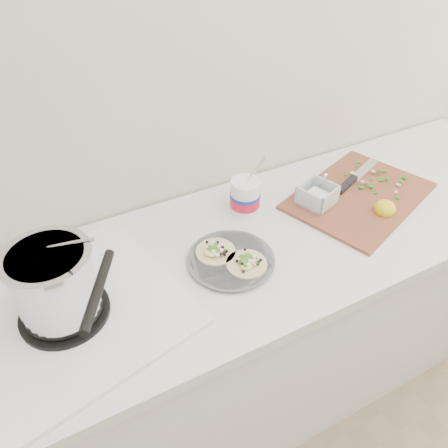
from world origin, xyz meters
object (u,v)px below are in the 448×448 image
taco_plate (231,258)px  tub (246,194)px  cutboard (355,193)px  stove (59,295)px

taco_plate → tub: size_ratio=1.15×
tub → cutboard: (0.38, -0.11, -0.05)m
tub → taco_plate: bearing=-129.8°
taco_plate → cutboard: cutboard is taller
stove → cutboard: stove is taller
stove → taco_plate: size_ratio=2.53×
cutboard → stove: bearing=163.9°
stove → taco_plate: 0.48m
taco_plate → cutboard: size_ratio=0.44×
stove → tub: bearing=3.3°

